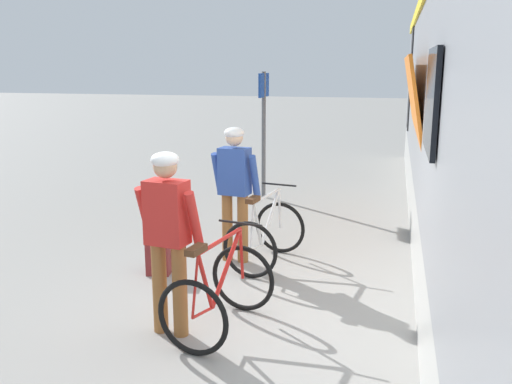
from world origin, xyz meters
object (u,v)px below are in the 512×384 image
cyclist_far_in_red (168,228)px  backpack_on_platform (158,259)px  bicycle_near_white (266,235)px  platform_sign_post (264,113)px  cyclist_near_in_blue (235,182)px  bicycle_far_red (219,292)px

cyclist_far_in_red → backpack_on_platform: size_ratio=4.40×
cyclist_far_in_red → bicycle_near_white: 2.20m
bicycle_near_white → platform_sign_post: 3.97m
cyclist_near_in_blue → backpack_on_platform: cyclist_near_in_blue is taller
bicycle_far_red → platform_sign_post: (-0.88, 5.57, 1.22)m
cyclist_far_in_red → bicycle_far_red: 0.80m
bicycle_near_white → bicycle_far_red: 1.90m
platform_sign_post → backpack_on_platform: bearing=-94.1°
bicycle_near_white → bicycle_far_red: (-0.02, -1.90, 0.00)m
cyclist_far_in_red → bicycle_near_white: size_ratio=1.51×
bicycle_far_red → backpack_on_platform: bearing=133.5°
bicycle_near_white → cyclist_near_in_blue: bearing=173.4°
cyclist_far_in_red → backpack_on_platform: cyclist_far_in_red is taller
cyclist_near_in_blue → bicycle_near_white: 0.78m
bicycle_near_white → platform_sign_post: platform_sign_post is taller
bicycle_near_white → backpack_on_platform: size_ratio=2.92×
cyclist_far_in_red → platform_sign_post: (-0.43, 5.72, 0.57)m
cyclist_far_in_red → bicycle_far_red: size_ratio=1.49×
cyclist_far_in_red → bicycle_far_red: cyclist_far_in_red is taller
cyclist_far_in_red → bicycle_near_white: (0.46, 2.05, -0.65)m
backpack_on_platform → bicycle_near_white: bearing=20.0°
cyclist_near_in_blue → platform_sign_post: (-0.47, 3.62, 0.57)m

